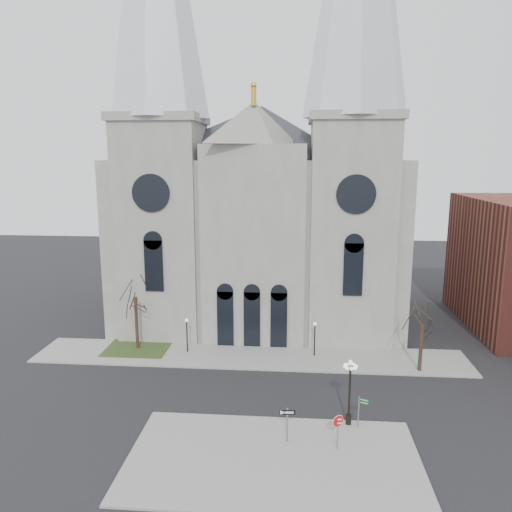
# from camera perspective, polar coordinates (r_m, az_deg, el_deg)

# --- Properties ---
(ground) EXTENTS (160.00, 160.00, 0.00)m
(ground) POSITION_cam_1_polar(r_m,az_deg,el_deg) (37.57, -2.41, -17.92)
(ground) COLOR black
(ground) RESTS_ON ground
(sidewalk_near) EXTENTS (18.00, 10.00, 0.14)m
(sidewalk_near) POSITION_cam_1_polar(r_m,az_deg,el_deg) (33.05, 2.00, -22.25)
(sidewalk_near) COLOR gray
(sidewalk_near) RESTS_ON ground
(sidewalk_far) EXTENTS (40.00, 6.00, 0.14)m
(sidewalk_far) POSITION_cam_1_polar(r_m,az_deg,el_deg) (47.39, -0.73, -11.39)
(sidewalk_far) COLOR gray
(sidewalk_far) RESTS_ON ground
(grass_patch) EXTENTS (6.00, 5.00, 0.18)m
(grass_patch) POSITION_cam_1_polar(r_m,az_deg,el_deg) (50.47, -13.35, -10.23)
(grass_patch) COLOR #2D421C
(grass_patch) RESTS_ON ground
(cathedral) EXTENTS (33.00, 26.66, 54.00)m
(cathedral) POSITION_cam_1_polar(r_m,az_deg,el_deg) (55.56, 0.41, 11.42)
(cathedral) COLOR gray
(cathedral) RESTS_ON ground
(tree_left) EXTENTS (3.20, 3.20, 7.50)m
(tree_left) POSITION_cam_1_polar(r_m,az_deg,el_deg) (48.76, -13.64, -4.21)
(tree_left) COLOR black
(tree_left) RESTS_ON ground
(tree_right) EXTENTS (3.20, 3.20, 6.00)m
(tree_right) POSITION_cam_1_polar(r_m,az_deg,el_deg) (45.09, 18.50, -7.23)
(tree_right) COLOR black
(tree_right) RESTS_ON ground
(ped_lamp_left) EXTENTS (0.32, 0.32, 3.26)m
(ped_lamp_left) POSITION_cam_1_polar(r_m,az_deg,el_deg) (47.95, -7.91, -8.33)
(ped_lamp_left) COLOR black
(ped_lamp_left) RESTS_ON sidewalk_far
(ped_lamp_right) EXTENTS (0.32, 0.32, 3.26)m
(ped_lamp_right) POSITION_cam_1_polar(r_m,az_deg,el_deg) (46.88, 6.73, -8.76)
(ped_lamp_right) COLOR black
(ped_lamp_right) RESTS_ON sidewalk_far
(stop_sign) EXTENTS (0.84, 0.15, 2.33)m
(stop_sign) POSITION_cam_1_polar(r_m,az_deg,el_deg) (33.46, 9.35, -18.45)
(stop_sign) COLOR slate
(stop_sign) RESTS_ON sidewalk_near
(globe_lamp) EXTENTS (1.07, 1.07, 4.71)m
(globe_lamp) POSITION_cam_1_polar(r_m,az_deg,el_deg) (35.66, 10.67, -14.20)
(globe_lamp) COLOR black
(globe_lamp) RESTS_ON sidewalk_near
(one_way_sign) EXTENTS (1.03, 0.11, 2.34)m
(one_way_sign) POSITION_cam_1_polar(r_m,az_deg,el_deg) (33.88, 3.60, -18.12)
(one_way_sign) COLOR slate
(one_way_sign) RESTS_ON sidewalk_near
(street_name_sign) EXTENTS (0.67, 0.32, 2.24)m
(street_name_sign) POSITION_cam_1_polar(r_m,az_deg,el_deg) (36.14, 11.79, -16.78)
(street_name_sign) COLOR slate
(street_name_sign) RESTS_ON sidewalk_near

